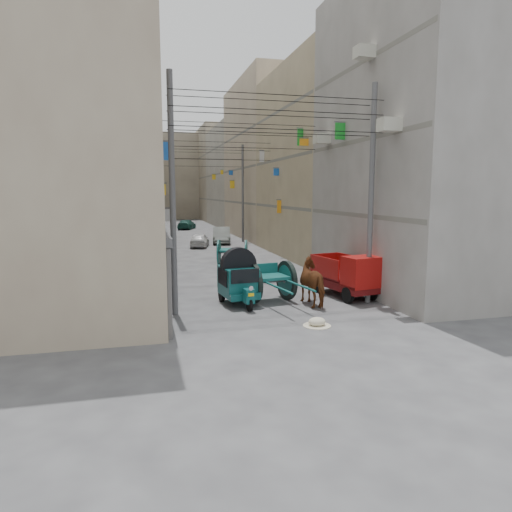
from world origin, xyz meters
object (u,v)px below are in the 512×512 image
object	(u,v)px
mini_truck	(351,277)
second_cart	(232,252)
feed_sack	(317,322)
distant_car_grey	(221,235)
distant_car_white	(200,240)
distant_car_green	(187,224)
auto_rickshaw	(239,279)
horse	(315,282)
tonga_cart	(270,281)

from	to	relation	value
mini_truck	second_cart	xyz separation A→B (m)	(-2.92, 9.18, -0.06)
feed_sack	distant_car_grey	world-z (taller)	distant_car_grey
feed_sack	distant_car_white	bearing A→B (deg)	92.66
second_cart	distant_car_green	xyz separation A→B (m)	(-0.10, 26.39, -0.25)
auto_rickshaw	distant_car_grey	bearing A→B (deg)	75.56
mini_truck	distant_car_white	world-z (taller)	mini_truck
horse	distant_car_white	bearing A→B (deg)	-90.45
tonga_cart	distant_car_grey	size ratio (longest dim) A/B	0.90
horse	feed_sack	bearing A→B (deg)	63.66
feed_sack	horse	bearing A→B (deg)	70.01
tonga_cart	horse	bearing A→B (deg)	-39.86
mini_truck	distant_car_white	distance (m)	18.67
tonga_cart	distant_car_grey	xyz separation A→B (m)	(1.60, 20.28, -0.14)
mini_truck	feed_sack	size ratio (longest dim) A/B	6.04
horse	distant_car_grey	distance (m)	21.15
distant_car_white	tonga_cart	bearing A→B (deg)	104.77
auto_rickshaw	feed_sack	bearing A→B (deg)	-68.46
distant_car_grey	horse	bearing A→B (deg)	-81.21
horse	distant_car_grey	bearing A→B (deg)	-96.64
mini_truck	horse	world-z (taller)	mini_truck
auto_rickshaw	distant_car_grey	world-z (taller)	auto_rickshaw
tonga_cart	feed_sack	bearing A→B (deg)	-90.96
distant_car_green	horse	bearing A→B (deg)	111.43
auto_rickshaw	distant_car_white	bearing A→B (deg)	81.03
auto_rickshaw	second_cart	bearing A→B (deg)	73.85
tonga_cart	second_cart	bearing A→B (deg)	78.46
tonga_cart	feed_sack	world-z (taller)	tonga_cart
auto_rickshaw	horse	distance (m)	2.84
distant_car_white	auto_rickshaw	bearing A→B (deg)	100.82
feed_sack	distant_car_green	distance (m)	38.81
feed_sack	distant_car_green	xyz separation A→B (m)	(-0.35, 38.81, 0.39)
feed_sack	distant_car_grey	distance (m)	23.80
mini_truck	feed_sack	xyz separation A→B (m)	(-2.68, -3.24, -0.70)
tonga_cart	distant_car_grey	bearing A→B (deg)	75.82
mini_truck	distant_car_grey	distance (m)	20.59
tonga_cart	distant_car_white	size ratio (longest dim) A/B	1.14
auto_rickshaw	second_cart	distance (m)	9.19
horse	distant_car_grey	world-z (taller)	horse
feed_sack	horse	size ratio (longest dim) A/B	0.27
second_cart	horse	bearing A→B (deg)	-66.09
second_cart	auto_rickshaw	bearing A→B (deg)	-82.72
mini_truck	distant_car_grey	world-z (taller)	mini_truck
tonga_cart	auto_rickshaw	bearing A→B (deg)	176.20
mini_truck	distant_car_green	world-z (taller)	mini_truck
distant_car_white	second_cart	bearing A→B (deg)	108.02
distant_car_white	distant_car_green	xyz separation A→B (m)	(0.65, 17.27, -0.00)
horse	auto_rickshaw	bearing A→B (deg)	-21.38
feed_sack	distant_car_grey	xyz separation A→B (m)	(1.06, 23.77, 0.51)
second_cart	distant_car_green	world-z (taller)	second_cart
tonga_cart	distant_car_white	distance (m)	18.06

